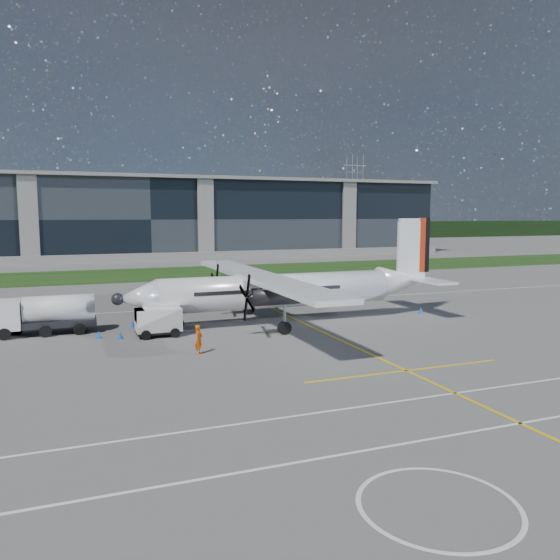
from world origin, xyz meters
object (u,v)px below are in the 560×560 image
object	(u,v)px
safety_cone_tail	(421,311)
turboprop_aircraft	(288,270)
pylon_east	(354,197)
safety_cone_fwd	(99,335)
baggage_tug	(158,322)
ground_crew_person	(199,337)
safety_cone_nose_port	(120,335)
safety_cone_stbdwing	(218,296)
safety_cone_nose_stbd	(133,324)
fuel_tanker_truck	(36,316)

from	to	relation	value
safety_cone_tail	turboprop_aircraft	bearing A→B (deg)	176.38
pylon_east	turboprop_aircraft	distance (m)	164.00
safety_cone_fwd	baggage_tug	bearing A→B (deg)	-11.08
ground_crew_person	safety_cone_nose_port	distance (m)	7.24
safety_cone_stbdwing	safety_cone_nose_port	xyz separation A→B (m)	(-10.64, -14.82, 0.00)
safety_cone_nose_stbd	safety_cone_fwd	size ratio (longest dim) A/B	1.00
safety_cone_nose_port	pylon_east	bearing A→B (deg)	56.11
pylon_east	safety_cone_fwd	bearing A→B (deg)	-124.40
ground_crew_person	safety_cone_fwd	xyz separation A→B (m)	(-5.46, 6.63, -0.78)
safety_cone_nose_stbd	safety_cone_nose_port	size ratio (longest dim) A/B	1.00
fuel_tanker_truck	ground_crew_person	xyz separation A→B (m)	(9.48, -9.32, -0.34)
fuel_tanker_truck	safety_cone_stbdwing	xyz separation A→B (m)	(16.03, 11.43, -1.11)
turboprop_aircraft	safety_cone_nose_stbd	distance (m)	12.45
fuel_tanker_truck	safety_cone_nose_port	xyz separation A→B (m)	(5.39, -3.39, -1.11)
fuel_tanker_truck	safety_cone_nose_port	world-z (taller)	fuel_tanker_truck
turboprop_aircraft	fuel_tanker_truck	bearing A→B (deg)	173.95
turboprop_aircraft	pylon_east	bearing A→B (deg)	59.56
safety_cone_fwd	safety_cone_nose_stbd	bearing A→B (deg)	49.49
safety_cone_nose_port	safety_cone_tail	bearing A→B (deg)	1.65
safety_cone_stbdwing	safety_cone_nose_stbd	bearing A→B (deg)	-130.39
pylon_east	fuel_tanker_truck	xyz separation A→B (m)	(-101.13, -139.14, -13.64)
baggage_tug	safety_cone_nose_stbd	size ratio (longest dim) A/B	6.53
turboprop_aircraft	baggage_tug	bearing A→B (deg)	-171.56
fuel_tanker_truck	safety_cone_fwd	bearing A→B (deg)	-33.81
ground_crew_person	turboprop_aircraft	bearing A→B (deg)	-15.25
baggage_tug	safety_cone_tail	size ratio (longest dim) A/B	6.53
baggage_tug	safety_cone_stbdwing	distance (m)	16.96
turboprop_aircraft	safety_cone_nose_port	bearing A→B (deg)	-173.50
safety_cone_nose_stbd	safety_cone_stbdwing	bearing A→B (deg)	49.61
pylon_east	safety_cone_nose_stbd	world-z (taller)	pylon_east
safety_cone_stbdwing	fuel_tanker_truck	bearing A→B (deg)	-144.52
ground_crew_person	safety_cone_nose_port	xyz separation A→B (m)	(-4.09, 5.93, -0.78)
safety_cone_fwd	ground_crew_person	bearing A→B (deg)	-50.53
turboprop_aircraft	safety_cone_nose_stbd	size ratio (longest dim) A/B	54.03
turboprop_aircraft	ground_crew_person	xyz separation A→B (m)	(-8.75, -7.39, -3.03)
baggage_tug	safety_cone_tail	xyz separation A→B (m)	(22.16, 0.77, -0.73)
turboprop_aircraft	safety_cone_nose_port	size ratio (longest dim) A/B	54.03
safety_cone_fwd	safety_cone_nose_port	xyz separation A→B (m)	(1.38, -0.71, 0.00)
pylon_east	baggage_tug	bearing A→B (deg)	-123.16
safety_cone_nose_stbd	safety_cone_fwd	bearing A→B (deg)	-130.51
pylon_east	safety_cone_nose_port	size ratio (longest dim) A/B	60.00
safety_cone_stbdwing	safety_cone_nose_port	world-z (taller)	same
turboprop_aircraft	ground_crew_person	world-z (taller)	turboprop_aircraft
pylon_east	turboprop_aircraft	xyz separation A→B (m)	(-82.90, -141.08, -10.95)
safety_cone_nose_port	turboprop_aircraft	bearing A→B (deg)	6.50
safety_cone_fwd	safety_cone_tail	distance (m)	26.10
ground_crew_person	safety_cone_nose_port	bearing A→B (deg)	69.16
fuel_tanker_truck	pylon_east	bearing A→B (deg)	53.99
safety_cone_nose_port	baggage_tug	bearing A→B (deg)	-1.41
baggage_tug	safety_cone_tail	world-z (taller)	baggage_tug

